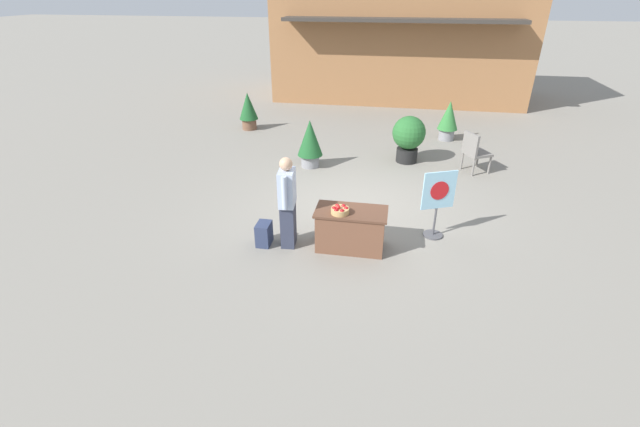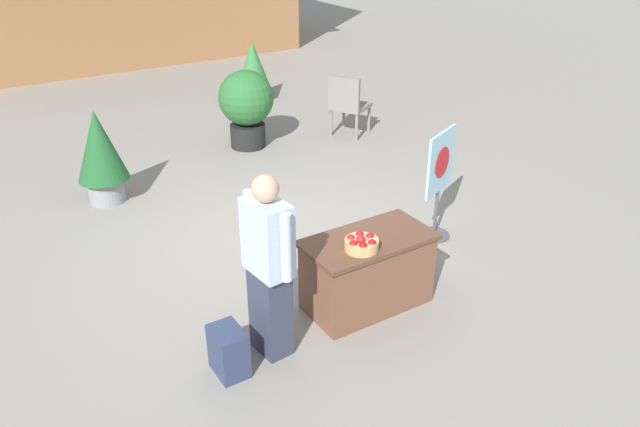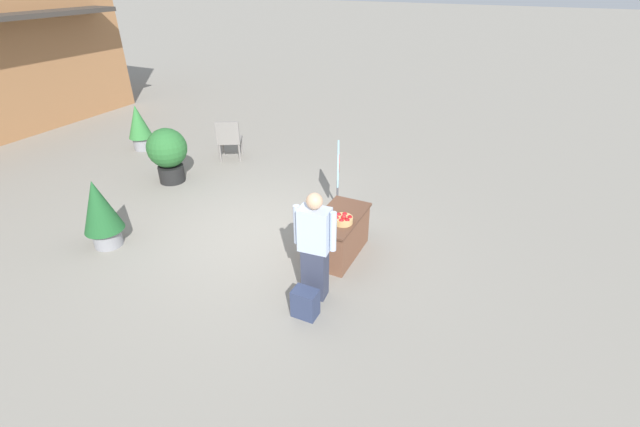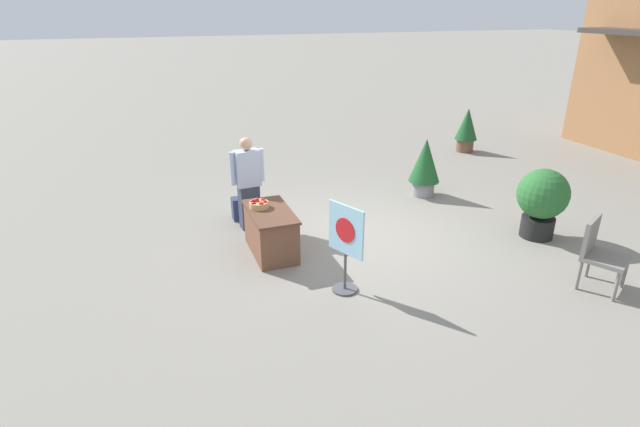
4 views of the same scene
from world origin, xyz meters
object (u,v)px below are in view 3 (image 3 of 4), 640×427
(person_visitor, at_px, (315,246))
(potted_plant_far_left, at_px, (168,152))
(poster_board, at_px, (338,174))
(potted_plant_near_right, at_px, (100,211))
(backpack, at_px, (305,303))
(apple_basket, at_px, (343,219))
(patio_chair, at_px, (229,138))
(display_table, at_px, (339,235))
(potted_plant_far_right, at_px, (139,125))

(person_visitor, height_order, potted_plant_far_left, person_visitor)
(poster_board, bearing_deg, potted_plant_near_right, -158.92)
(poster_board, bearing_deg, backpack, -97.71)
(apple_basket, xyz_separation_m, potted_plant_near_right, (-1.29, 3.81, -0.12))
(patio_chair, bearing_deg, poster_board, -136.53)
(display_table, relative_size, person_visitor, 0.75)
(poster_board, relative_size, patio_chair, 1.27)
(poster_board, relative_size, potted_plant_far_right, 1.10)
(display_table, relative_size, backpack, 2.95)
(person_visitor, relative_size, patio_chair, 1.64)
(person_visitor, relative_size, potted_plant_far_right, 1.42)
(backpack, xyz_separation_m, potted_plant_far_right, (3.68, 6.71, 0.43))
(apple_basket, distance_m, potted_plant_far_left, 4.75)
(patio_chair, distance_m, potted_plant_far_right, 2.54)
(backpack, bearing_deg, apple_basket, 1.47)
(person_visitor, height_order, potted_plant_far_right, person_visitor)
(patio_chair, distance_m, potted_plant_far_left, 1.66)
(backpack, bearing_deg, potted_plant_near_right, 89.03)
(poster_board, xyz_separation_m, potted_plant_far_left, (-0.50, 3.80, -0.02))
(backpack, bearing_deg, potted_plant_far_left, 61.64)
(person_visitor, height_order, patio_chair, person_visitor)
(display_table, xyz_separation_m, apple_basket, (-0.18, -0.13, 0.43))
(potted_plant_far_right, bearing_deg, apple_basket, -109.23)
(backpack, xyz_separation_m, poster_board, (3.01, 0.84, 0.50))
(potted_plant_far_right, bearing_deg, potted_plant_far_left, -119.57)
(person_visitor, relative_size, potted_plant_near_right, 1.36)
(potted_plant_far_left, bearing_deg, patio_chair, -15.28)
(apple_basket, relative_size, poster_board, 0.24)
(patio_chair, xyz_separation_m, potted_plant_far_left, (-1.60, 0.44, 0.13))
(potted_plant_far_right, bearing_deg, backpack, -118.74)
(display_table, xyz_separation_m, potted_plant_near_right, (-1.47, 3.68, 0.30))
(display_table, xyz_separation_m, person_visitor, (-1.09, -0.10, 0.48))
(backpack, height_order, poster_board, poster_board)
(display_table, bearing_deg, potted_plant_far_left, 77.72)
(backpack, height_order, potted_plant_far_left, potted_plant_far_left)
(potted_plant_near_right, bearing_deg, potted_plant_far_left, 18.10)
(display_table, xyz_separation_m, potted_plant_far_left, (0.97, 4.47, 0.32))
(person_visitor, bearing_deg, display_table, 0.00)
(apple_basket, bearing_deg, display_table, 36.61)
(backpack, xyz_separation_m, potted_plant_near_right, (0.06, 3.85, 0.46))
(potted_plant_far_right, bearing_deg, potted_plant_near_right, -141.58)
(potted_plant_far_left, distance_m, potted_plant_far_right, 2.38)
(display_table, bearing_deg, patio_chair, 57.49)
(potted_plant_far_left, bearing_deg, person_visitor, -114.33)
(display_table, xyz_separation_m, backpack, (-1.53, -0.17, -0.16))
(potted_plant_far_left, relative_size, potted_plant_near_right, 0.99)
(potted_plant_far_left, bearing_deg, poster_board, -82.49)
(display_table, height_order, potted_plant_near_right, potted_plant_near_right)
(backpack, distance_m, patio_chair, 5.89)
(person_visitor, bearing_deg, poster_board, 11.45)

